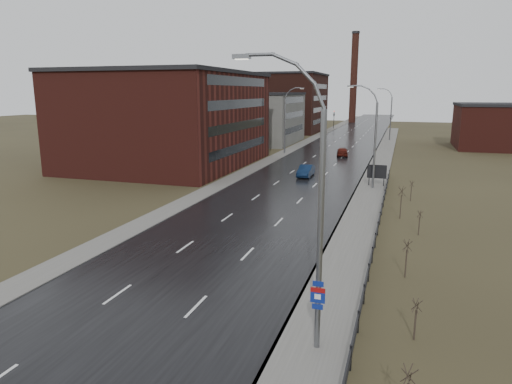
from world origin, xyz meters
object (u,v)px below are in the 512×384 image
Objects in this scene: streetlight_main at (313,210)px; car_near at (306,171)px; car_far at (342,152)px; billboard at (377,172)px.

streetlight_main reaches higher than car_near.
car_far is (1.95, 20.48, 0.02)m from car_near.
billboard is at bearing -23.29° from car_near.
car_near is at bearing 77.19° from car_far.
streetlight_main is 2.69× the size of car_far.
billboard is at bearing 88.98° from streetlight_main.
car_far is at bearing 105.99° from billboard.
streetlight_main is at bearing 88.71° from car_far.
billboard is 0.57× the size of car_far.
billboard reaches higher than car_near.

